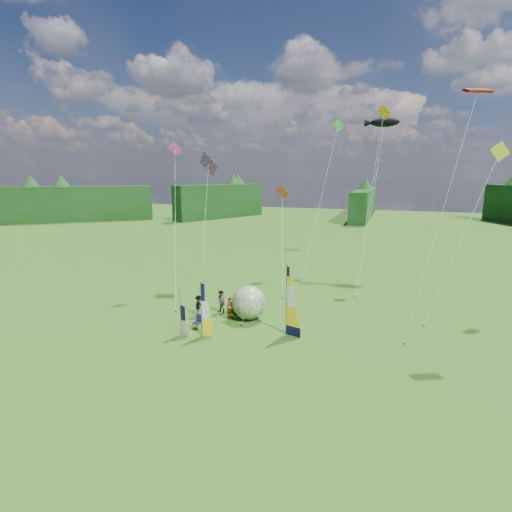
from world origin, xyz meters
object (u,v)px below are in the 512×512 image
(spectator_a, at_px, (231,309))
(spectator_d, at_px, (235,305))
(feather_banner_main, at_px, (286,301))
(spectator_c, at_px, (199,306))
(kite_whale, at_px, (372,193))
(side_banner_left, at_px, (201,310))
(spectator_b, at_px, (221,302))
(bol_inflatable, at_px, (249,303))
(side_banner_far, at_px, (181,312))
(camp_chair, at_px, (197,322))

(spectator_a, distance_m, spectator_d, 1.04)
(feather_banner_main, distance_m, spectator_c, 7.88)
(feather_banner_main, distance_m, kite_whale, 18.51)
(side_banner_left, relative_size, spectator_b, 2.02)
(spectator_a, xyz_separation_m, spectator_d, (-0.09, 1.03, -0.02))
(bol_inflatable, xyz_separation_m, spectator_b, (-2.60, 0.50, -0.38))
(feather_banner_main, bearing_deg, side_banner_far, -143.59)
(bol_inflatable, height_order, spectator_a, bol_inflatable)
(camp_chair, bearing_deg, spectator_d, 78.05)
(spectator_a, bearing_deg, side_banner_far, -155.87)
(side_banner_far, bearing_deg, spectator_d, 91.06)
(side_banner_left, distance_m, spectator_b, 4.86)
(spectator_c, bearing_deg, spectator_a, -95.04)
(side_banner_left, distance_m, spectator_a, 3.78)
(feather_banner_main, xyz_separation_m, camp_chair, (-6.50, -1.07, -1.98))
(spectator_b, relative_size, kite_whale, 0.10)
(side_banner_far, distance_m, bol_inflatable, 5.68)
(kite_whale, bearing_deg, camp_chair, -99.00)
(spectator_b, bearing_deg, spectator_c, -114.49)
(spectator_c, bearing_deg, side_banner_left, -155.76)
(side_banner_left, xyz_separation_m, bol_inflatable, (1.96, 4.22, -0.58))
(spectator_a, relative_size, spectator_c, 1.04)
(bol_inflatable, xyz_separation_m, camp_chair, (-2.92, -3.10, -0.83))
(spectator_c, height_order, kite_whale, kite_whale)
(side_banner_far, bearing_deg, kite_whale, 83.02)
(side_banner_left, bearing_deg, bol_inflatable, 63.68)
(bol_inflatable, bearing_deg, camp_chair, -133.33)
(spectator_d, height_order, kite_whale, kite_whale)
(side_banner_left, relative_size, spectator_d, 2.21)
(spectator_a, relative_size, spectator_d, 1.02)
(feather_banner_main, distance_m, bol_inflatable, 4.27)
(feather_banner_main, relative_size, spectator_c, 2.92)
(bol_inflatable, bearing_deg, spectator_b, 169.01)
(spectator_a, distance_m, spectator_b, 1.75)
(spectator_d, relative_size, camp_chair, 1.73)
(bol_inflatable, relative_size, kite_whale, 0.14)
(side_banner_left, bearing_deg, spectator_d, 81.27)
(bol_inflatable, relative_size, camp_chair, 2.66)
(spectator_d, bearing_deg, spectator_a, 147.02)
(side_banner_left, relative_size, spectator_c, 2.25)
(side_banner_far, xyz_separation_m, spectator_b, (0.84, 5.02, -0.69))
(side_banner_far, xyz_separation_m, camp_chair, (0.51, 1.42, -1.14))
(spectator_b, distance_m, camp_chair, 3.64)
(spectator_d, distance_m, camp_chair, 3.84)
(spectator_d, bearing_deg, side_banner_left, 134.92)
(side_banner_far, relative_size, spectator_b, 1.73)
(spectator_d, bearing_deg, kite_whale, -71.14)
(side_banner_far, xyz_separation_m, bol_inflatable, (3.43, 4.52, -0.31))
(spectator_a, bearing_deg, bol_inflatable, -10.15)
(side_banner_left, bearing_deg, kite_whale, 60.71)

